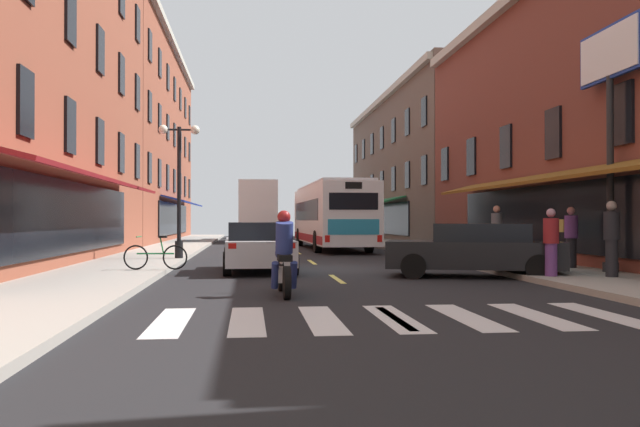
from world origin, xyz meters
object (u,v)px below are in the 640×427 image
at_px(transit_bus, 331,215).
at_px(pedestrian_rear, 551,242).
at_px(sedan_far, 475,249).
at_px(motorcycle_rider, 284,259).
at_px(box_truck, 257,211).
at_px(pedestrian_near, 571,235).
at_px(bicycle_near, 156,256).
at_px(billboard_sign, 610,85).
at_px(pedestrian_far, 612,238).
at_px(sedan_near, 253,229).
at_px(street_lamp_twin, 179,184).
at_px(pedestrian_mid, 497,232).
at_px(sedan_mid, 259,247).

relative_size(transit_bus, pedestrian_rear, 7.59).
distance_m(sedan_far, motorcycle_rider, 6.24).
bearing_deg(box_truck, pedestrian_near, -72.04).
distance_m(motorcycle_rider, bicycle_near, 5.99).
bearing_deg(motorcycle_rider, pedestrian_near, 29.12).
relative_size(billboard_sign, pedestrian_far, 3.56).
relative_size(sedan_near, bicycle_near, 2.55).
bearing_deg(street_lamp_twin, box_truck, 81.70).
xyz_separation_m(billboard_sign, street_lamp_twin, (-11.66, 7.33, -2.20)).
bearing_deg(pedestrian_far, pedestrian_rear, -155.56).
height_order(billboard_sign, street_lamp_twin, billboard_sign).
bearing_deg(pedestrian_near, pedestrian_rear, 38.27).
distance_m(pedestrian_far, pedestrian_rear, 1.37).
height_order(bicycle_near, pedestrian_far, pedestrian_far).
height_order(motorcycle_rider, bicycle_near, motorcycle_rider).
relative_size(pedestrian_near, pedestrian_rear, 1.06).
xyz_separation_m(transit_bus, pedestrian_mid, (4.11, -11.61, -0.63)).
bearing_deg(billboard_sign, sedan_mid, 162.48).
height_order(pedestrian_near, pedestrian_rear, pedestrian_near).
xyz_separation_m(sedan_near, pedestrian_near, (8.65, -34.63, 0.28)).
relative_size(pedestrian_near, pedestrian_mid, 0.94).
bearing_deg(pedestrian_far, pedestrian_near, 119.55).
bearing_deg(bicycle_near, box_truck, 83.29).
height_order(transit_bus, pedestrian_mid, transit_bus).
distance_m(pedestrian_near, pedestrian_far, 2.97).
bearing_deg(sedan_near, transit_bus, -78.82).
bearing_deg(pedestrian_rear, motorcycle_rider, 74.83).
bearing_deg(sedan_mid, transit_bus, 74.61).
xyz_separation_m(sedan_far, pedestrian_far, (2.64, -1.89, 0.35)).
bearing_deg(pedestrian_near, sedan_far, 1.76).
relative_size(pedestrian_near, pedestrian_far, 0.95).
height_order(sedan_far, pedestrian_rear, pedestrian_rear).
bearing_deg(bicycle_near, sedan_far, -10.36).
bearing_deg(pedestrian_rear, sedan_far, 7.96).
bearing_deg(box_truck, street_lamp_twin, -98.30).
relative_size(sedan_near, pedestrian_far, 2.45).
relative_size(pedestrian_near, street_lamp_twin, 0.37).
bearing_deg(bicycle_near, pedestrian_near, -2.39).
bearing_deg(bicycle_near, street_lamp_twin, 89.40).
height_order(pedestrian_far, street_lamp_twin, street_lamp_twin).
distance_m(sedan_mid, pedestrian_mid, 8.30).
bearing_deg(pedestrian_far, transit_bus, 142.54).
bearing_deg(pedestrian_rear, transit_bus, -23.01).
distance_m(transit_bus, pedestrian_near, 16.01).
bearing_deg(pedestrian_mid, pedestrian_far, 6.06).
bearing_deg(sedan_far, bicycle_near, 169.64).
relative_size(bicycle_near, pedestrian_rear, 1.07).
relative_size(transit_bus, bicycle_near, 7.12).
xyz_separation_m(sedan_mid, pedestrian_mid, (7.95, 2.35, 0.37)).
xyz_separation_m(bicycle_near, pedestrian_mid, (10.71, 3.17, 0.58)).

